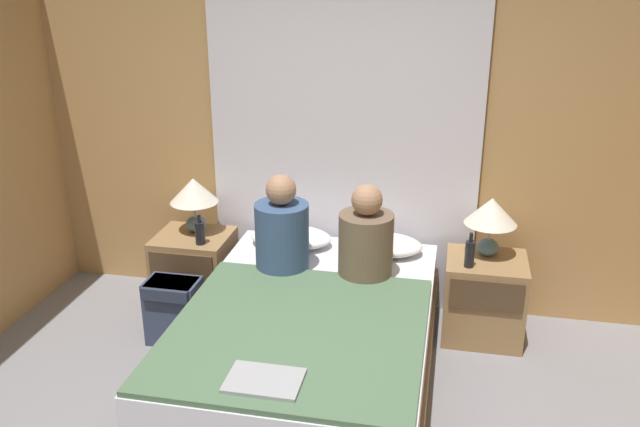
# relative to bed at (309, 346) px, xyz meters

# --- Properties ---
(wall_back) EXTENTS (4.46, 0.06, 2.50)m
(wall_back) POSITION_rel_bed_xyz_m (0.00, 1.15, 0.99)
(wall_back) COLOR tan
(wall_back) RESTS_ON ground_plane
(curtain_panel) EXTENTS (2.06, 0.03, 2.32)m
(curtain_panel) POSITION_rel_bed_xyz_m (0.00, 1.09, 0.90)
(curtain_panel) COLOR silver
(curtain_panel) RESTS_ON ground_plane
(bed) EXTENTS (1.40, 2.07, 0.53)m
(bed) POSITION_rel_bed_xyz_m (0.00, 0.00, 0.00)
(bed) COLOR olive
(bed) RESTS_ON ground_plane
(nightstand_left) EXTENTS (0.52, 0.47, 0.56)m
(nightstand_left) POSITION_rel_bed_xyz_m (-1.01, 0.78, 0.02)
(nightstand_left) COLOR #937047
(nightstand_left) RESTS_ON ground_plane
(nightstand_right) EXTENTS (0.52, 0.47, 0.56)m
(nightstand_right) POSITION_rel_bed_xyz_m (1.01, 0.78, 0.02)
(nightstand_right) COLOR #937047
(nightstand_right) RESTS_ON ground_plane
(lamp_left) EXTENTS (0.34, 0.34, 0.40)m
(lamp_left) POSITION_rel_bed_xyz_m (-1.01, 0.86, 0.58)
(lamp_left) COLOR slate
(lamp_left) RESTS_ON nightstand_left
(lamp_right) EXTENTS (0.34, 0.34, 0.40)m
(lamp_right) POSITION_rel_bed_xyz_m (1.01, 0.86, 0.58)
(lamp_right) COLOR slate
(lamp_right) RESTS_ON nightstand_right
(pillow_left) EXTENTS (0.56, 0.36, 0.12)m
(pillow_left) POSITION_rel_bed_xyz_m (-0.31, 0.82, 0.33)
(pillow_left) COLOR white
(pillow_left) RESTS_ON bed
(pillow_right) EXTENTS (0.56, 0.36, 0.12)m
(pillow_right) POSITION_rel_bed_xyz_m (0.31, 0.82, 0.33)
(pillow_right) COLOR white
(pillow_right) RESTS_ON bed
(blanket_on_bed) EXTENTS (1.34, 1.41, 0.03)m
(blanket_on_bed) POSITION_rel_bed_xyz_m (0.00, -0.30, 0.28)
(blanket_on_bed) COLOR #4C6B4C
(blanket_on_bed) RESTS_ON bed
(person_left_in_bed) EXTENTS (0.34, 0.34, 0.63)m
(person_left_in_bed) POSITION_rel_bed_xyz_m (-0.27, 0.44, 0.52)
(person_left_in_bed) COLOR #38517A
(person_left_in_bed) RESTS_ON bed
(person_right_in_bed) EXTENTS (0.34, 0.34, 0.60)m
(person_right_in_bed) POSITION_rel_bed_xyz_m (0.26, 0.44, 0.51)
(person_right_in_bed) COLOR brown
(person_right_in_bed) RESTS_ON bed
(beer_bottle_on_left_stand) EXTENTS (0.07, 0.07, 0.22)m
(beer_bottle_on_left_stand) POSITION_rel_bed_xyz_m (-0.90, 0.65, 0.38)
(beer_bottle_on_left_stand) COLOR black
(beer_bottle_on_left_stand) RESTS_ON nightstand_left
(beer_bottle_on_right_stand) EXTENTS (0.06, 0.06, 0.23)m
(beer_bottle_on_right_stand) POSITION_rel_bed_xyz_m (0.89, 0.65, 0.39)
(beer_bottle_on_right_stand) COLOR black
(beer_bottle_on_right_stand) RESTS_ON nightstand_right
(laptop_on_bed) EXTENTS (0.35, 0.25, 0.02)m
(laptop_on_bed) POSITION_rel_bed_xyz_m (-0.04, -0.80, 0.31)
(laptop_on_bed) COLOR #9EA0A5
(laptop_on_bed) RESTS_ON blanket_on_bed
(backpack_on_floor) EXTENTS (0.35, 0.26, 0.44)m
(backpack_on_floor) POSITION_rel_bed_xyz_m (-0.98, 0.30, -0.02)
(backpack_on_floor) COLOR #333D56
(backpack_on_floor) RESTS_ON ground_plane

